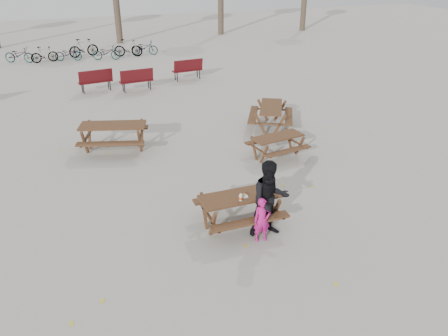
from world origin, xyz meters
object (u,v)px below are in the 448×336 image
object	(u,v)px
child	(262,220)
picnic_table_far	(271,117)
adult	(270,199)
picnic_table_east	(277,146)
picnic_table_north	(114,137)
main_picnic_table	(240,203)
food_tray	(244,196)
soda_bottle	(241,198)

from	to	relation	value
child	picnic_table_far	size ratio (longest dim) A/B	0.54
adult	picnic_table_east	world-z (taller)	adult
picnic_table_far	picnic_table_north	bearing A→B (deg)	118.60
picnic_table_far	picnic_table_east	bearing A→B (deg)	-173.56
adult	picnic_table_far	world-z (taller)	adult
main_picnic_table	adult	size ratio (longest dim) A/B	1.02
main_picnic_table	picnic_table_far	bearing A→B (deg)	57.48
child	picnic_table_north	xyz separation A→B (m)	(-2.27, 6.09, -0.08)
food_tray	picnic_table_east	xyz separation A→B (m)	(2.48, 3.19, -0.45)
food_tray	adult	xyz separation A→B (m)	(0.42, -0.45, 0.09)
picnic_table_east	picnic_table_far	bearing A→B (deg)	59.45
soda_bottle	picnic_table_east	xyz separation A→B (m)	(2.60, 3.30, -0.50)
main_picnic_table	food_tray	size ratio (longest dim) A/B	10.00
picnic_table_north	soda_bottle	bearing A→B (deg)	-53.47
soda_bottle	picnic_table_north	size ratio (longest dim) A/B	0.08
main_picnic_table	child	size ratio (longest dim) A/B	1.76
food_tray	picnic_table_north	bearing A→B (deg)	111.00
soda_bottle	food_tray	bearing A→B (deg)	43.58
main_picnic_table	picnic_table_east	world-z (taller)	main_picnic_table
soda_bottle	picnic_table_north	bearing A→B (deg)	109.55
child	picnic_table_north	bearing A→B (deg)	117.31
food_tray	child	xyz separation A→B (m)	(0.17, -0.62, -0.28)
soda_bottle	adult	world-z (taller)	adult
main_picnic_table	soda_bottle	xyz separation A→B (m)	(-0.07, -0.21, 0.26)
picnic_table_north	picnic_table_far	bearing A→B (deg)	17.43
food_tray	picnic_table_far	distance (m)	6.49
picnic_table_far	soda_bottle	bearing A→B (deg)	176.10
food_tray	child	world-z (taller)	child
child	main_picnic_table	bearing A→B (deg)	113.76
main_picnic_table	soda_bottle	distance (m)	0.34
main_picnic_table	adult	world-z (taller)	adult
soda_bottle	picnic_table_far	distance (m)	6.65
picnic_table_north	picnic_table_far	xyz separation A→B (m)	(5.50, 0.04, -0.02)
soda_bottle	child	bearing A→B (deg)	-60.18
food_tray	picnic_table_far	xyz separation A→B (m)	(3.40, 5.51, -0.38)
picnic_table_east	picnic_table_north	size ratio (longest dim) A/B	0.79
adult	picnic_table_far	xyz separation A→B (m)	(2.98, 5.96, -0.47)
main_picnic_table	soda_bottle	size ratio (longest dim) A/B	10.59
picnic_table_north	adult	bearing A→B (deg)	-49.96
child	picnic_table_far	world-z (taller)	child
soda_bottle	picnic_table_east	world-z (taller)	soda_bottle
picnic_table_north	food_tray	bearing A→B (deg)	-52.02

